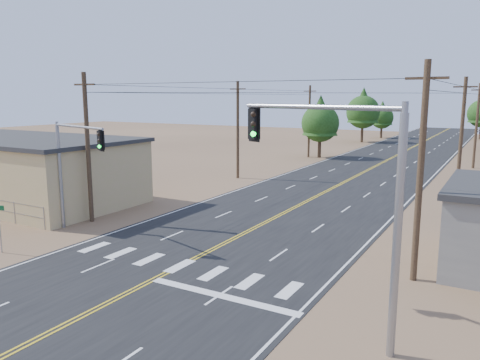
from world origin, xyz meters
The scene contains 14 objects.
ground centered at (0.00, 0.00, 0.00)m, with size 220.00×220.00×0.00m, color #8E6D4C.
road centered at (0.00, 30.00, 0.01)m, with size 15.00×200.00×0.02m, color black.
building_left centered at (-21.00, 14.00, 2.50)m, with size 20.00×10.00×5.00m, color tan.
utility_pole_left_near centered at (-10.50, 12.00, 5.12)m, with size 1.80×0.30×10.00m.
utility_pole_left_mid centered at (-10.50, 32.00, 5.12)m, with size 1.80×0.30×10.00m.
utility_pole_left_far centered at (-10.50, 52.00, 5.12)m, with size 1.80×0.30×10.00m.
utility_pole_right_near centered at (10.50, 12.00, 5.12)m, with size 1.80×0.30×10.00m.
utility_pole_right_mid centered at (10.50, 32.00, 5.12)m, with size 1.80×0.30×10.00m.
utility_pole_right_far centered at (10.50, 52.00, 5.12)m, with size 1.80×0.30×10.00m.
signal_mast_left centered at (-9.25, 9.50, 4.68)m, with size 5.84×1.96×6.88m.
signal_mast_right centered at (9.05, 5.52, 5.62)m, with size 6.81×2.62×8.27m.
tree_left_near centered at (-9.04, 52.44, 5.34)m, with size 5.24×5.24×8.73m.
tree_left_mid centered at (-10.04, 77.97, 6.26)m, with size 6.13×6.13×10.22m.
tree_left_far centered at (-9.01, 88.93, 4.69)m, with size 4.60×4.60×7.66m.
Camera 1 is at (13.73, -9.92, 8.40)m, focal length 35.00 mm.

